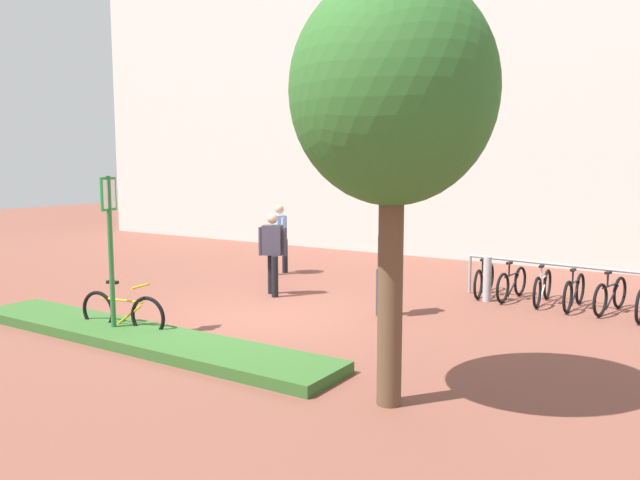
{
  "coord_description": "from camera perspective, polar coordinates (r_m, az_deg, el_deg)",
  "views": [
    {
      "loc": [
        6.72,
        -8.59,
        2.72
      ],
      "look_at": [
        -0.03,
        1.9,
        1.19
      ],
      "focal_mm": 34.83,
      "sensor_mm": 36.0,
      "label": 1
    }
  ],
  "objects": [
    {
      "name": "parking_sign_post",
      "position": [
        10.18,
        -18.74,
        0.62
      ],
      "size": [
        0.13,
        0.35,
        2.54
      ],
      "color": "#2D7238",
      "rests_on": "ground"
    },
    {
      "name": "building_facade",
      "position": [
        18.87,
        12.0,
        13.78
      ],
      "size": [
        28.0,
        1.2,
        10.0
      ],
      "primitive_type": "cube",
      "color": "silver",
      "rests_on": "ground"
    },
    {
      "name": "bike_rack_cluster",
      "position": [
        12.84,
        21.07,
        -4.14
      ],
      "size": [
        3.74,
        1.96,
        0.83
      ],
      "color": "#99999E",
      "rests_on": "ground"
    },
    {
      "name": "person_shirt_blue",
      "position": [
        15.41,
        -3.72,
        0.5
      ],
      "size": [
        0.52,
        0.51,
        1.72
      ],
      "color": "black",
      "rests_on": "ground"
    },
    {
      "name": "person_suited_navy",
      "position": [
        11.18,
        6.3,
        -1.99
      ],
      "size": [
        0.37,
        0.61,
        1.72
      ],
      "color": "#383342",
      "rests_on": "ground"
    },
    {
      "name": "ground_plane",
      "position": [
        11.24,
        -5.16,
        -7.05
      ],
      "size": [
        60.0,
        60.0,
        0.0
      ],
      "primitive_type": "plane",
      "color": "brown"
    },
    {
      "name": "bike_at_sign",
      "position": [
        10.52,
        -17.68,
        -6.37
      ],
      "size": [
        1.67,
        0.42,
        0.86
      ],
      "color": "black",
      "rests_on": "ground"
    },
    {
      "name": "tree_sidewalk",
      "position": [
        6.88,
        6.72,
        13.19
      ],
      "size": [
        2.25,
        2.25,
        4.74
      ],
      "color": "brown",
      "rests_on": "ground"
    },
    {
      "name": "bollard_steel",
      "position": [
        12.78,
        15.1,
        -3.49
      ],
      "size": [
        0.16,
        0.16,
        0.9
      ],
      "primitive_type": "cylinder",
      "color": "#ADADB2",
      "rests_on": "ground"
    },
    {
      "name": "person_suited_dark",
      "position": [
        12.86,
        -4.37,
        -0.79
      ],
      "size": [
        0.58,
        0.37,
        1.72
      ],
      "color": "black",
      "rests_on": "ground"
    },
    {
      "name": "planter_strip",
      "position": [
        10.04,
        -16.33,
        -8.54
      ],
      "size": [
        7.0,
        1.1,
        0.16
      ],
      "primitive_type": "cube",
      "color": "#336028",
      "rests_on": "ground"
    }
  ]
}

